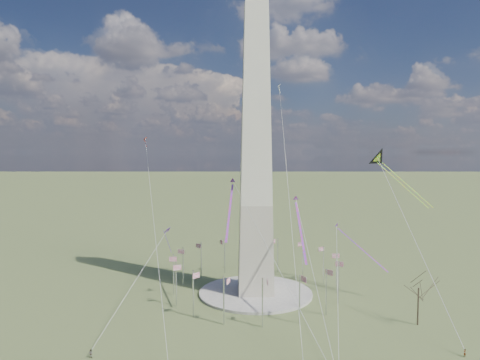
{
  "coord_description": "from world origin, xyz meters",
  "views": [
    {
      "loc": [
        -9.11,
        -133.47,
        45.15
      ],
      "look_at": [
        -4.97,
        0.0,
        36.48
      ],
      "focal_mm": 32.0,
      "sensor_mm": 36.0,
      "label": 1
    }
  ],
  "objects_px": {
    "person_west": "(91,353)",
    "washington_monument": "(256,143)",
    "tree_near": "(419,285)",
    "person_east": "(465,353)",
    "kite_delta_black": "(381,161)"
  },
  "relations": [
    {
      "from": "tree_near",
      "to": "kite_delta_black",
      "type": "bearing_deg",
      "value": 90.95
    },
    {
      "from": "kite_delta_black",
      "to": "tree_near",
      "type": "bearing_deg",
      "value": 58.8
    },
    {
      "from": "person_east",
      "to": "kite_delta_black",
      "type": "relative_size",
      "value": 0.09
    },
    {
      "from": "person_west",
      "to": "washington_monument",
      "type": "bearing_deg",
      "value": -112.91
    },
    {
      "from": "person_east",
      "to": "person_west",
      "type": "height_order",
      "value": "person_west"
    },
    {
      "from": "person_west",
      "to": "kite_delta_black",
      "type": "height_order",
      "value": "kite_delta_black"
    },
    {
      "from": "person_west",
      "to": "person_east",
      "type": "bearing_deg",
      "value": -160.9
    },
    {
      "from": "person_east",
      "to": "person_west",
      "type": "bearing_deg",
      "value": -28.25
    },
    {
      "from": "tree_near",
      "to": "person_west",
      "type": "distance_m",
      "value": 81.91
    },
    {
      "from": "person_east",
      "to": "person_west",
      "type": "xyz_separation_m",
      "value": [
        -82.5,
        2.09,
        0.07
      ]
    },
    {
      "from": "tree_near",
      "to": "person_east",
      "type": "xyz_separation_m",
      "value": [
        2.63,
        -17.49,
        -9.71
      ]
    },
    {
      "from": "tree_near",
      "to": "kite_delta_black",
      "type": "xyz_separation_m",
      "value": [
        -0.47,
        28.24,
        31.72
      ]
    },
    {
      "from": "washington_monument",
      "to": "person_west",
      "type": "relative_size",
      "value": 52.25
    },
    {
      "from": "person_east",
      "to": "kite_delta_black",
      "type": "distance_m",
      "value": 61.79
    },
    {
      "from": "washington_monument",
      "to": "person_west",
      "type": "height_order",
      "value": "washington_monument"
    }
  ]
}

